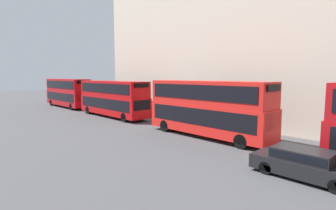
{
  "coord_description": "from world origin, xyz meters",
  "views": [
    {
      "loc": [
        -14.7,
        5.9,
        4.85
      ],
      "look_at": [
        0.48,
        22.06,
        2.36
      ],
      "focal_mm": 28.0,
      "sensor_mm": 36.0,
      "label": 1
    }
  ],
  "objects_px": {
    "bus_second_in_queue": "(208,106)",
    "car_hatchback": "(304,163)",
    "bus_trailing": "(68,92)",
    "pedestrian": "(160,113)",
    "bus_third_in_queue": "(113,97)"
  },
  "relations": [
    {
      "from": "bus_third_in_queue",
      "to": "bus_trailing",
      "type": "relative_size",
      "value": 1.03
    },
    {
      "from": "bus_second_in_queue",
      "to": "pedestrian",
      "type": "xyz_separation_m",
      "value": [
        2.21,
        8.17,
        -1.62
      ]
    },
    {
      "from": "car_hatchback",
      "to": "bus_second_in_queue",
      "type": "bearing_deg",
      "value": 68.13
    },
    {
      "from": "pedestrian",
      "to": "bus_second_in_queue",
      "type": "bearing_deg",
      "value": -105.13
    },
    {
      "from": "bus_third_in_queue",
      "to": "pedestrian",
      "type": "height_order",
      "value": "bus_third_in_queue"
    },
    {
      "from": "bus_third_in_queue",
      "to": "car_hatchback",
      "type": "bearing_deg",
      "value": -98.57
    },
    {
      "from": "bus_trailing",
      "to": "car_hatchback",
      "type": "bearing_deg",
      "value": -95.45
    },
    {
      "from": "bus_second_in_queue",
      "to": "car_hatchback",
      "type": "distance_m",
      "value": 9.28
    },
    {
      "from": "bus_second_in_queue",
      "to": "car_hatchback",
      "type": "xyz_separation_m",
      "value": [
        -3.4,
        -8.47,
        -1.7
      ]
    },
    {
      "from": "bus_third_in_queue",
      "to": "pedestrian",
      "type": "distance_m",
      "value": 6.48
    },
    {
      "from": "bus_second_in_queue",
      "to": "bus_third_in_queue",
      "type": "xyz_separation_m",
      "value": [
        0.0,
        14.08,
        -0.11
      ]
    },
    {
      "from": "bus_second_in_queue",
      "to": "pedestrian",
      "type": "bearing_deg",
      "value": 74.87
    },
    {
      "from": "bus_second_in_queue",
      "to": "bus_trailing",
      "type": "distance_m",
      "value": 27.14
    },
    {
      "from": "pedestrian",
      "to": "bus_trailing",
      "type": "bearing_deg",
      "value": 96.65
    },
    {
      "from": "bus_second_in_queue",
      "to": "pedestrian",
      "type": "distance_m",
      "value": 8.62
    }
  ]
}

